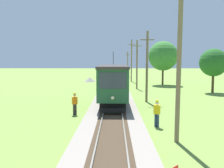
{
  "coord_description": "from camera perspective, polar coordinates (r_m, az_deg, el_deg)",
  "views": [
    {
      "loc": [
        0.2,
        -3.34,
        4.31
      ],
      "look_at": [
        -0.1,
        19.68,
        2.13
      ],
      "focal_mm": 40.32,
      "sensor_mm": 36.0,
      "label": 1
    }
  ],
  "objects": [
    {
      "name": "freight_car",
      "position": [
        52.8,
        0.54,
        2.44
      ],
      "size": [
        2.4,
        5.2,
        2.31
      ],
      "color": "#93471E",
      "rests_on": "rail_right"
    },
    {
      "name": "utility_pole_distant",
      "position": [
        50.72,
        4.44,
        5.39
      ],
      "size": [
        1.4,
        0.64,
        8.4
      ],
      "color": "#7A664C",
      "rests_on": "ground"
    },
    {
      "name": "second_worker",
      "position": [
        20.05,
        -8.46,
        -4.18
      ],
      "size": [
        0.45,
        0.41,
        1.78
      ],
      "rotation": [
        0.0,
        0.0,
        2.14
      ],
      "color": "#38332D",
      "rests_on": "ground"
    },
    {
      "name": "tree_left_near",
      "position": [
        44.47,
        11.51,
        6.23
      ],
      "size": [
        5.06,
        5.06,
        7.56
      ],
      "color": "#4C3823",
      "rests_on": "ground"
    },
    {
      "name": "utility_pole_mid",
      "position": [
        25.98,
        7.95,
        4.06
      ],
      "size": [
        1.4,
        0.49,
        7.24
      ],
      "color": "#7A664C",
      "rests_on": "ground"
    },
    {
      "name": "utility_pole_horizon",
      "position": [
        66.24,
        3.57,
        4.6
      ],
      "size": [
        1.4,
        0.52,
        6.56
      ],
      "color": "#7A664C",
      "rests_on": "ground"
    },
    {
      "name": "red_tram",
      "position": [
        23.09,
        0.27,
        0.16
      ],
      "size": [
        2.6,
        8.54,
        4.79
      ],
      "color": "#235633",
      "rests_on": "rail_right"
    },
    {
      "name": "tree_right_near",
      "position": [
        35.64,
        22.04,
        4.52
      ],
      "size": [
        3.65,
        3.65,
        5.83
      ],
      "color": "#4C3823",
      "rests_on": "ground"
    },
    {
      "name": "track_worker",
      "position": [
        16.52,
        10.15,
        -6.28
      ],
      "size": [
        0.45,
        0.39,
        1.78
      ],
      "rotation": [
        0.0,
        0.0,
        -2.07
      ],
      "color": "navy",
      "rests_on": "ground"
    },
    {
      "name": "utility_pole_near_tram",
      "position": [
        13.27,
        14.97,
        5.35
      ],
      "size": [
        1.4,
        0.46,
        8.48
      ],
      "color": "#7A664C",
      "rests_on": "ground"
    },
    {
      "name": "utility_pole_far",
      "position": [
        37.95,
        5.68,
        4.54
      ],
      "size": [
        1.4,
        0.35,
        7.3
      ],
      "color": "#7A664C",
      "rests_on": "ground"
    },
    {
      "name": "gravel_pile",
      "position": [
        50.42,
        -5.04,
        1.04
      ],
      "size": [
        2.49,
        2.49,
        0.96
      ],
      "primitive_type": "cone",
      "color": "gray",
      "rests_on": "ground"
    }
  ]
}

